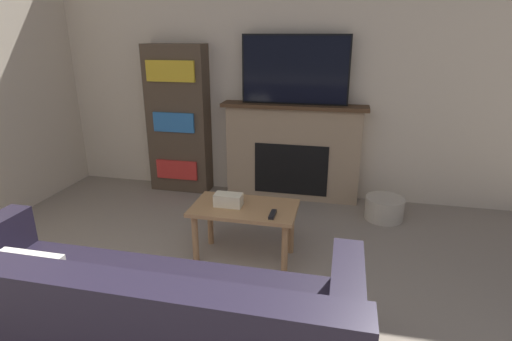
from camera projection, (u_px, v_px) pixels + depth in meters
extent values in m
cube|color=beige|center=(282.00, 75.00, 4.34)|extent=(6.10, 0.06, 2.70)
cube|color=tan|center=(293.00, 154.00, 4.44)|extent=(1.47, 0.22, 1.03)
cube|color=black|center=(291.00, 170.00, 4.39)|extent=(0.81, 0.01, 0.57)
cube|color=#4C331E|center=(294.00, 106.00, 4.25)|extent=(1.57, 0.28, 0.04)
cube|color=black|center=(295.00, 70.00, 4.13)|extent=(1.12, 0.03, 0.71)
cube|color=black|center=(295.00, 70.00, 4.12)|extent=(1.09, 0.01, 0.68)
cube|color=black|center=(77.00, 323.00, 1.60)|extent=(2.29, 0.16, 0.47)
cube|color=silver|center=(29.00, 281.00, 2.03)|extent=(0.36, 0.14, 0.28)
cube|color=#A87A4C|center=(244.00, 208.00, 3.19)|extent=(0.84, 0.48, 0.03)
cylinder|color=#A87A4C|center=(195.00, 240.00, 3.18)|extent=(0.05, 0.05, 0.44)
cylinder|color=#A87A4C|center=(285.00, 251.00, 3.03)|extent=(0.05, 0.05, 0.44)
cylinder|color=#A87A4C|center=(210.00, 221.00, 3.51)|extent=(0.05, 0.05, 0.44)
cylinder|color=#A87A4C|center=(291.00, 229.00, 3.36)|extent=(0.05, 0.05, 0.44)
cube|color=beige|center=(228.00, 200.00, 3.18)|extent=(0.22, 0.12, 0.10)
cube|color=black|center=(273.00, 214.00, 3.02)|extent=(0.04, 0.15, 0.02)
cube|color=#4C3D2D|center=(179.00, 120.00, 4.60)|extent=(0.70, 0.26, 1.68)
cube|color=red|center=(177.00, 170.00, 4.64)|extent=(0.49, 0.03, 0.22)
cube|color=#2D70B7|center=(174.00, 122.00, 4.46)|extent=(0.48, 0.03, 0.22)
cube|color=gold|center=(170.00, 71.00, 4.28)|extent=(0.55, 0.03, 0.23)
cylinder|color=#BCB29E|center=(384.00, 208.00, 4.02)|extent=(0.38, 0.38, 0.23)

